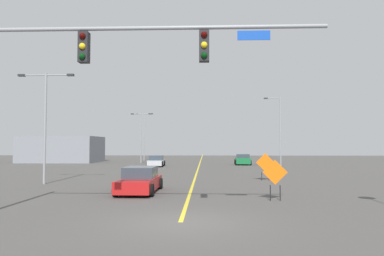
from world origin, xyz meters
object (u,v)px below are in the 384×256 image
(street_lamp_mid_left, at_px, (45,117))
(car_green_far, at_px, (243,160))
(street_lamp_near_left, at_px, (144,132))
(car_red_near, at_px, (140,181))
(construction_sign_left_shoulder, at_px, (265,164))
(construction_sign_median_near, at_px, (275,175))
(car_silver_passing, at_px, (156,161))
(street_lamp_far_left, at_px, (279,128))
(traffic_signal_assembly, at_px, (84,65))
(street_lamp_mid_right, at_px, (141,133))

(street_lamp_mid_left, relative_size, car_green_far, 1.77)
(street_lamp_near_left, distance_m, car_red_near, 41.38)
(construction_sign_left_shoulder, height_order, construction_sign_median_near, construction_sign_left_shoulder)
(street_lamp_mid_left, relative_size, car_silver_passing, 1.75)
(street_lamp_mid_left, height_order, street_lamp_near_left, street_lamp_near_left)
(street_lamp_near_left, bearing_deg, car_green_far, -39.89)
(construction_sign_median_near, bearing_deg, car_red_near, 158.26)
(street_lamp_far_left, distance_m, car_silver_passing, 15.22)
(car_green_far, bearing_deg, traffic_signal_assembly, -104.10)
(car_silver_passing, bearing_deg, street_lamp_mid_left, -103.00)
(construction_sign_median_near, bearing_deg, construction_sign_left_shoulder, 83.43)
(street_lamp_far_left, bearing_deg, car_green_far, 132.92)
(traffic_signal_assembly, relative_size, construction_sign_left_shoulder, 6.33)
(traffic_signal_assembly, xyz_separation_m, car_green_far, (8.94, 35.62, -4.61))
(street_lamp_far_left, distance_m, construction_sign_left_shoulder, 17.83)
(street_lamp_near_left, relative_size, construction_sign_median_near, 4.22)
(street_lamp_near_left, height_order, construction_sign_left_shoulder, street_lamp_near_left)
(street_lamp_mid_right, distance_m, car_green_far, 14.93)
(street_lamp_mid_left, distance_m, car_red_near, 8.91)
(street_lamp_mid_right, relative_size, street_lamp_far_left, 0.86)
(street_lamp_near_left, bearing_deg, construction_sign_median_near, -72.76)
(construction_sign_median_near, bearing_deg, street_lamp_near_left, 107.24)
(street_lamp_mid_right, distance_m, construction_sign_median_near, 36.81)
(street_lamp_mid_left, distance_m, street_lamp_mid_right, 27.93)
(car_green_far, bearing_deg, street_lamp_far_left, -47.08)
(car_green_far, bearing_deg, car_red_near, -106.60)
(street_lamp_far_left, relative_size, car_silver_passing, 1.98)
(traffic_signal_assembly, height_order, construction_sign_median_near, traffic_signal_assembly)
(construction_sign_left_shoulder, bearing_deg, car_green_far, 88.66)
(street_lamp_far_left, relative_size, construction_sign_median_near, 4.42)
(street_lamp_far_left, height_order, car_green_far, street_lamp_far_left)
(traffic_signal_assembly, relative_size, street_lamp_near_left, 1.57)
(street_lamp_mid_right, distance_m, construction_sign_left_shoulder, 28.51)
(street_lamp_mid_right, bearing_deg, car_green_far, -15.07)
(car_red_near, bearing_deg, street_lamp_near_left, 99.34)
(construction_sign_left_shoulder, bearing_deg, street_lamp_mid_left, -168.77)
(traffic_signal_assembly, xyz_separation_m, construction_sign_median_near, (7.34, 4.86, -4.08))
(construction_sign_left_shoulder, bearing_deg, car_red_near, -138.75)
(street_lamp_mid_left, height_order, street_lamp_far_left, street_lamp_far_left)
(street_lamp_far_left, xyz_separation_m, car_silver_passing, (-14.69, 0.20, -3.96))
(street_lamp_near_left, xyz_separation_m, street_lamp_mid_right, (1.05, -8.81, -0.39))
(car_silver_passing, xyz_separation_m, car_red_near, (2.40, -24.04, 0.03))
(street_lamp_mid_right, height_order, car_red_near, street_lamp_mid_right)
(street_lamp_mid_left, relative_size, car_red_near, 1.59)
(traffic_signal_assembly, distance_m, street_lamp_mid_right, 39.72)
(construction_sign_median_near, relative_size, car_silver_passing, 0.45)
(street_lamp_mid_right, bearing_deg, car_red_near, -79.97)
(street_lamp_mid_right, bearing_deg, street_lamp_near_left, 96.80)
(traffic_signal_assembly, distance_m, car_green_far, 37.01)
(construction_sign_left_shoulder, relative_size, car_green_far, 0.47)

